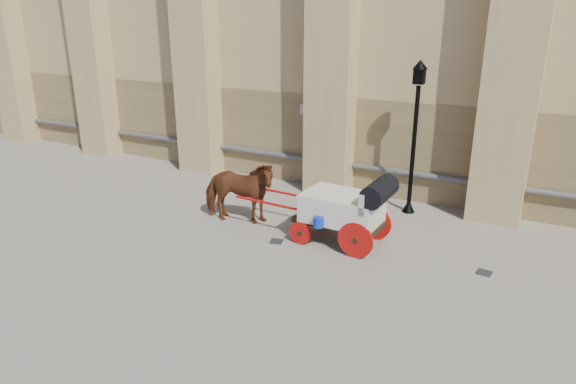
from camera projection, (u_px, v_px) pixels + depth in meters
The scene contains 6 objects.
ground at pixel (307, 239), 13.08m from camera, with size 90.00×90.00×0.00m, color gray.
horse at pixel (238, 192), 13.83m from camera, with size 0.96×2.10×1.78m, color brown.
carriage at pixel (347, 207), 12.51m from camera, with size 4.13×1.48×1.79m.
street_lamp at pixel (415, 134), 14.09m from camera, with size 0.40×0.40×4.29m.
drain_grate_near at pixel (276, 241), 12.93m from camera, with size 0.32×0.32×0.01m, color black.
drain_grate_far at pixel (484, 273), 11.38m from camera, with size 0.32×0.32×0.01m, color black.
Camera 1 is at (5.17, -10.77, 5.49)m, focal length 32.00 mm.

